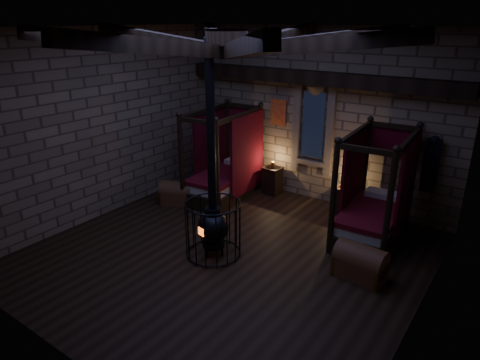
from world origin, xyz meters
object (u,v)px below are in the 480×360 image
Objects in this scene: trunk_right at (360,263)px; stove at (213,225)px; bed_right at (373,213)px; bed_left at (225,176)px; trunk_left at (177,193)px.

trunk_right is 0.23× the size of stove.
trunk_right is at bearing -80.99° from bed_right.
trunk_right is at bearing 31.48° from stove.
trunk_left is (-0.67, -1.08, -0.29)m from bed_left.
bed_left reaches higher than trunk_right.
stove reaches higher than bed_left.
bed_left is 1.00× the size of bed_right.
trunk_left is at bearing 179.22° from trunk_right.
bed_left is at bearing 164.55° from trunk_right.
bed_left is at bearing 176.59° from bed_right.
bed_left is 2.43× the size of trunk_right.
stove is at bearing -61.40° from bed_left.
bed_left reaches higher than trunk_left.
stove reaches higher than trunk_left.
trunk_left is at bearing 160.85° from stove.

